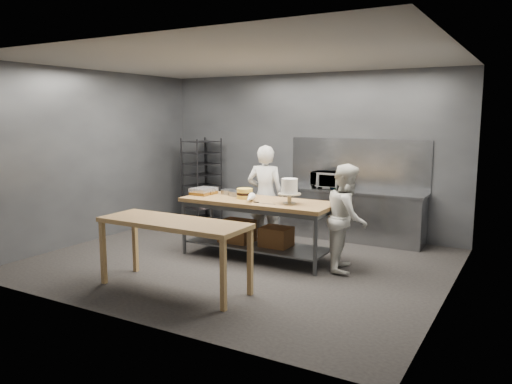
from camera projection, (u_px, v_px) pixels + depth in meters
The scene contains 16 objects.
ground at pixel (240, 262), 7.63m from camera, with size 6.00×6.00×0.00m, color black.
back_wall at pixel (308, 153), 9.54m from camera, with size 6.00×0.04×3.00m, color #4C4F54.
work_table at pixel (256, 222), 7.78m from camera, with size 2.40×0.90×0.92m.
near_counter at pixel (173, 227), 6.31m from camera, with size 2.00×0.70×0.90m.
back_counter at pixel (351, 215), 8.94m from camera, with size 2.60×0.60×0.90m.
splashback_panel at pixel (358, 163), 9.06m from camera, with size 2.60×0.02×0.90m, color slate.
speed_rack at pixel (202, 181), 10.39m from camera, with size 0.77×0.80×1.75m.
chef_behind at pixel (265, 196), 8.43m from camera, with size 0.63×0.41×1.73m, color silver.
chef_right at pixel (347, 217), 7.13m from camera, with size 0.75×0.58×1.54m, color silver.
microwave at pixel (328, 180), 9.07m from camera, with size 0.54×0.37×0.30m, color black.
frosted_cake_stand at pixel (289, 188), 7.32m from camera, with size 0.34×0.34×0.38m.
layer_cake at pixel (245, 193), 7.82m from camera, with size 0.25×0.25×0.16m.
cake_pans at pixel (227, 192), 8.25m from camera, with size 0.86×0.33×0.07m.
piping_bag at pixel (250, 198), 7.48m from camera, with size 0.12×0.12×0.38m, color white.
offset_spatula at pixel (261, 203), 7.41m from camera, with size 0.36×0.02×0.02m.
pastry_clamshells at pixel (204, 191), 8.24m from camera, with size 0.33×0.39×0.11m.
Camera 1 is at (3.88, -6.28, 2.21)m, focal length 35.00 mm.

